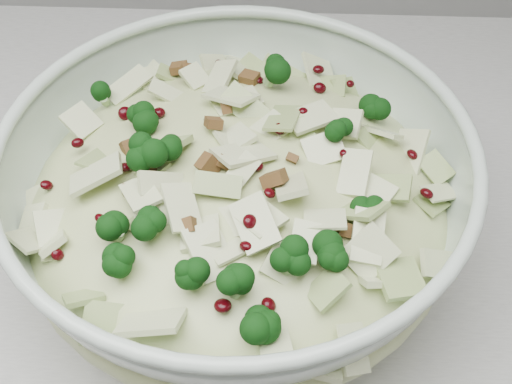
% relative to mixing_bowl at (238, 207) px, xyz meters
% --- Properties ---
extents(mixing_bowl, '(0.45, 0.45, 0.14)m').
position_rel_mixing_bowl_xyz_m(mixing_bowl, '(0.00, 0.00, 0.00)').
color(mixing_bowl, '#B7CABB').
rests_on(mixing_bowl, counter).
extents(salad, '(0.46, 0.46, 0.14)m').
position_rel_mixing_bowl_xyz_m(salad, '(0.00, 0.00, 0.02)').
color(salad, '#C2CF8D').
rests_on(salad, mixing_bowl).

